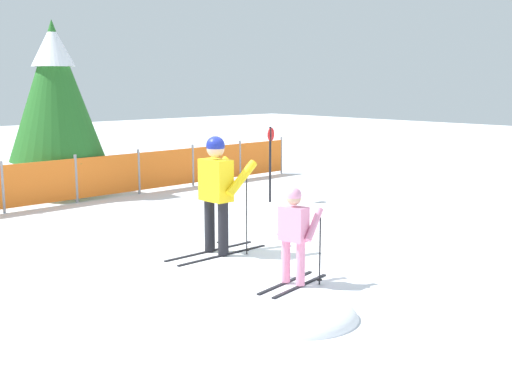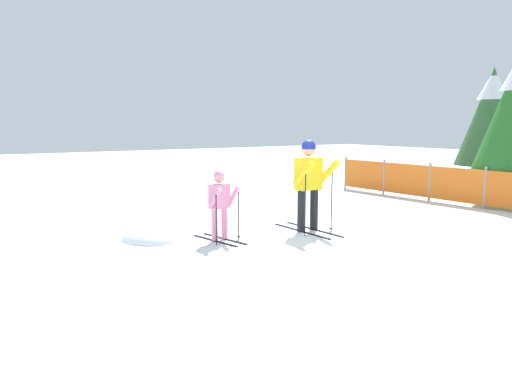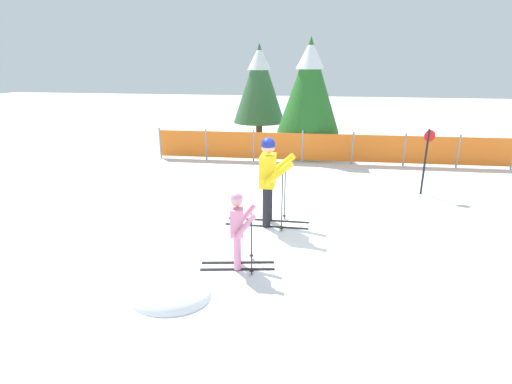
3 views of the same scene
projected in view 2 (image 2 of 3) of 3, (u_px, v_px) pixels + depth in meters
ground_plane at (304, 233)px, 9.38m from camera, size 60.00×60.00×0.00m
skier_adult at (309, 177)px, 9.46m from camera, size 1.65×0.73×1.75m
skier_child at (220, 200)px, 8.72m from camera, size 1.20×0.58×1.25m
conifer_far at (492, 115)px, 15.04m from camera, size 2.01×2.01×3.74m
snow_mound at (151, 239)px, 8.93m from camera, size 1.16×0.99×0.47m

